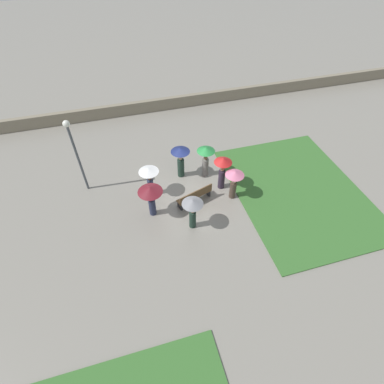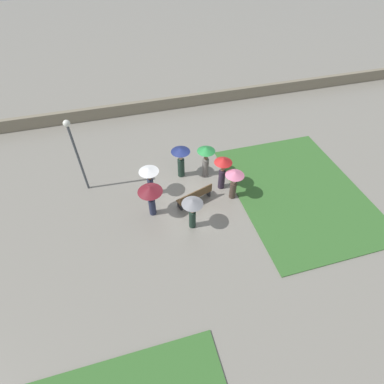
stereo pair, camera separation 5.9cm
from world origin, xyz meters
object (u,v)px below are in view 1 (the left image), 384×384
crowd_person_green (206,156)px  crowd_person_pink (234,179)px  park_bench (195,196)px  crowd_person_maroon (151,194)px  crowd_person_red (223,168)px  crowd_person_white (149,176)px  lamp_post (74,148)px  crowd_person_grey (193,208)px  crowd_person_navy (181,157)px

crowd_person_green → crowd_person_pink: (-0.84, 2.04, -0.08)m
park_bench → crowd_person_maroon: 2.41m
crowd_person_red → crowd_person_white: crowd_person_red is taller
lamp_post → crowd_person_grey: bearing=139.5°
crowd_person_green → park_bench: bearing=155.0°
lamp_post → crowd_person_white: lamp_post is taller
crowd_person_pink → crowd_person_maroon: size_ratio=0.96×
crowd_person_green → crowd_person_white: crowd_person_green is taller
lamp_post → crowd_person_red: 7.30m
crowd_person_navy → crowd_person_maroon: bearing=71.1°
lamp_post → crowd_person_green: size_ratio=2.22×
crowd_person_pink → crowd_person_white: 4.25m
lamp_post → crowd_person_navy: size_ratio=2.20×
crowd_person_green → crowd_person_red: (-0.52, 1.19, 0.06)m
lamp_post → crowd_person_navy: (-5.09, 0.37, -1.41)m
crowd_person_pink → crowd_person_grey: crowd_person_grey is taller
crowd_person_pink → crowd_person_white: bearing=147.8°
park_bench → crowd_person_pink: 2.13m
park_bench → crowd_person_red: (-1.67, -0.70, 0.89)m
crowd_person_maroon → crowd_person_white: 1.41m
crowd_person_green → crowd_person_red: 1.30m
crowd_person_pink → lamp_post: bearing=146.3°
crowd_person_maroon → crowd_person_red: 3.98m
lamp_post → crowd_person_maroon: lamp_post is taller
crowd_person_green → crowd_person_white: 3.25m
crowd_person_pink → crowd_person_white: size_ratio=1.00×
crowd_person_green → crowd_person_white: size_ratio=1.09×
crowd_person_maroon → crowd_person_navy: (-2.05, -2.36, -0.10)m
crowd_person_green → crowd_person_grey: (1.69, 3.35, 0.02)m
lamp_post → crowd_person_navy: lamp_post is taller
crowd_person_grey → crowd_person_pink: bearing=-19.0°
crowd_person_grey → crowd_person_white: size_ratio=1.04×
lamp_post → crowd_person_maroon: (-3.04, 2.73, -1.31)m
park_bench → crowd_person_navy: size_ratio=1.02×
lamp_post → crowd_person_pink: size_ratio=2.40×
park_bench → crowd_person_maroon: bearing=-13.7°
crowd_person_green → crowd_person_red: bearing=-150.0°
crowd_person_white → crowd_person_navy: size_ratio=0.91×
park_bench → crowd_person_maroon: crowd_person_maroon is taller
crowd_person_grey → crowd_person_navy: 3.68m
crowd_person_grey → crowd_person_navy: (-0.38, -3.66, -0.01)m
crowd_person_pink → crowd_person_navy: crowd_person_navy is taller
lamp_post → crowd_person_pink: (-7.24, 2.72, -1.49)m
crowd_person_grey → crowd_person_red: crowd_person_red is taller
lamp_post → crowd_person_red: size_ratio=2.11×
crowd_person_white → lamp_post: bearing=-7.6°
crowd_person_pink → crowd_person_red: (0.31, -0.85, 0.14)m
crowd_person_pink → park_bench: bearing=162.5°
crowd_person_navy → lamp_post: bearing=17.9°
crowd_person_grey → crowd_person_white: bearing=72.5°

